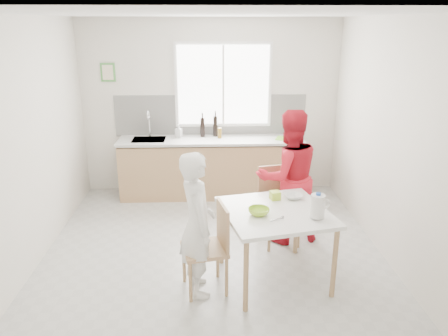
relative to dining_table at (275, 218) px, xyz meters
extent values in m
plane|color=#B7B7B2|center=(-0.63, 0.49, -0.71)|extent=(4.50, 4.50, 0.00)
plane|color=silver|center=(-0.63, 2.74, 0.64)|extent=(4.00, 0.00, 4.00)
plane|color=silver|center=(-0.63, -1.76, 0.64)|extent=(4.00, 0.00, 4.00)
plane|color=silver|center=(-2.63, 0.49, 0.64)|extent=(0.00, 4.50, 4.50)
plane|color=silver|center=(1.37, 0.49, 0.64)|extent=(0.00, 4.50, 4.50)
plane|color=white|center=(-0.63, 0.49, 1.99)|extent=(4.50, 4.50, 0.00)
cube|color=white|center=(-0.43, 2.73, 0.99)|extent=(1.50, 0.03, 1.30)
cube|color=white|center=(-0.43, 2.71, 0.99)|extent=(1.40, 0.02, 1.20)
cube|color=white|center=(-0.43, 2.70, 0.99)|extent=(0.03, 0.03, 1.20)
cube|color=white|center=(-0.63, 2.73, 0.51)|extent=(3.00, 0.02, 0.65)
cube|color=#4C9845|center=(-2.18, 2.73, 1.19)|extent=(0.22, 0.02, 0.28)
cube|color=beige|center=(-2.18, 2.72, 1.19)|extent=(0.16, 0.01, 0.22)
cube|color=tan|center=(-0.63, 2.44, -0.28)|extent=(2.80, 0.60, 0.86)
cube|color=#3F3326|center=(-0.63, 2.44, -0.66)|extent=(2.80, 0.54, 0.10)
cube|color=silver|center=(-0.63, 2.44, 0.19)|extent=(2.84, 0.64, 0.04)
cube|color=#A5A5AA|center=(-1.58, 2.44, 0.19)|extent=(0.50, 0.40, 0.03)
cylinder|color=silver|center=(-1.58, 2.60, 0.39)|extent=(0.02, 0.02, 0.36)
torus|color=silver|center=(-1.58, 2.53, 0.57)|extent=(0.02, 0.18, 0.18)
cube|color=white|center=(0.00, 0.00, 0.06)|extent=(1.23, 1.23, 0.04)
cylinder|color=tan|center=(-0.35, -0.54, -0.35)|extent=(0.05, 0.05, 0.73)
cylinder|color=tan|center=(-0.54, 0.35, -0.35)|extent=(0.05, 0.05, 0.73)
cylinder|color=tan|center=(0.54, -0.35, -0.35)|extent=(0.05, 0.05, 0.73)
cylinder|color=tan|center=(0.35, 0.54, -0.35)|extent=(0.05, 0.05, 0.73)
cube|color=tan|center=(-0.73, -0.16, -0.26)|extent=(0.51, 0.51, 0.04)
cube|color=tan|center=(-0.54, -0.12, -0.02)|extent=(0.12, 0.40, 0.44)
cylinder|color=tan|center=(-0.95, -0.03, -0.50)|extent=(0.04, 0.04, 0.43)
cylinder|color=tan|center=(-0.87, -0.38, -0.50)|extent=(0.04, 0.04, 0.43)
cylinder|color=tan|center=(-0.59, 0.05, -0.50)|extent=(0.04, 0.04, 0.43)
cylinder|color=tan|center=(-0.51, -0.30, -0.50)|extent=(0.04, 0.04, 0.43)
cube|color=tan|center=(0.18, 0.81, -0.24)|extent=(0.52, 0.52, 0.04)
cube|color=tan|center=(0.14, 1.00, 0.01)|extent=(0.42, 0.12, 0.46)
cylinder|color=tan|center=(0.04, 0.58, -0.49)|extent=(0.04, 0.04, 0.45)
cylinder|color=tan|center=(0.40, 0.67, -0.49)|extent=(0.04, 0.04, 0.45)
cylinder|color=tan|center=(-0.05, 0.95, -0.49)|extent=(0.04, 0.04, 0.45)
cylinder|color=tan|center=(0.32, 1.03, -0.49)|extent=(0.04, 0.04, 0.45)
imported|color=white|center=(-0.80, -0.18, 0.03)|extent=(0.46, 0.60, 1.48)
imported|color=red|center=(0.29, 0.91, 0.12)|extent=(0.93, 0.79, 1.66)
imported|color=#A2D531|center=(-0.18, -0.09, 0.12)|extent=(0.25, 0.25, 0.07)
imported|color=silver|center=(0.24, 0.31, 0.11)|extent=(0.23, 0.23, 0.05)
cylinder|color=white|center=(0.37, -0.20, 0.21)|extent=(0.14, 0.14, 0.23)
cylinder|color=blue|center=(0.37, -0.20, 0.34)|extent=(0.05, 0.05, 0.03)
torus|color=white|center=(0.44, -0.20, 0.23)|extent=(0.11, 0.05, 0.11)
cube|color=#B3D631|center=(0.04, 0.30, 0.13)|extent=(0.12, 0.12, 0.09)
cylinder|color=#A5A5AA|center=(-0.03, -0.23, 0.09)|extent=(0.14, 0.10, 0.01)
cube|color=#73C42D|center=(0.54, 2.38, 0.21)|extent=(0.41, 0.36, 0.01)
cylinder|color=black|center=(-0.56, 2.61, 0.37)|extent=(0.07, 0.07, 0.32)
cylinder|color=black|center=(-0.76, 2.59, 0.36)|extent=(0.07, 0.07, 0.30)
cylinder|color=olive|center=(-0.50, 2.48, 0.29)|extent=(0.06, 0.06, 0.16)
imported|color=#999999|center=(-1.13, 2.56, 0.31)|extent=(0.12, 0.12, 0.20)
camera|label=1|loc=(-0.69, -4.06, 1.90)|focal=35.00mm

